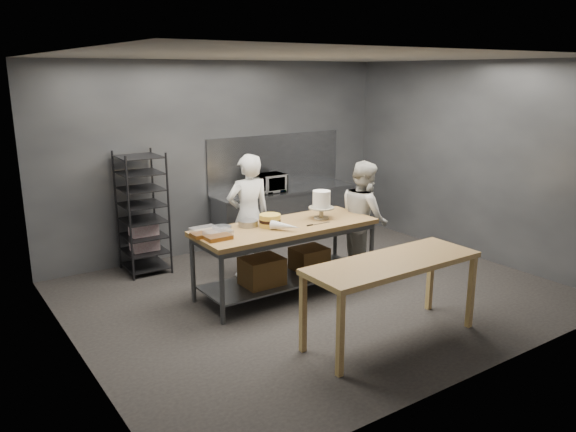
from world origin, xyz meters
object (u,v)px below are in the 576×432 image
Objects in this scene: work_table at (285,251)px; speed_rack at (143,214)px; layer_cake at (270,221)px; microwave at (268,183)px; near_counter at (393,268)px; chef_behind at (249,216)px; chef_right at (364,218)px; frosted_cake_stand at (321,201)px.

work_table is 2.22m from speed_rack.
layer_cake is (-0.19, 0.05, 0.43)m from work_table.
microwave is at bearing 58.21° from layer_cake.
layer_cake is (-0.40, 1.78, 0.19)m from near_counter.
layer_cake reaches higher than near_counter.
chef_behind is 6.40× the size of layer_cake.
near_counter is 3.74m from microwave.
work_table is 4.43× the size of microwave.
microwave is (2.18, 0.08, 0.19)m from speed_rack.
work_table is 8.79× the size of layer_cake.
chef_behind reaches higher than microwave.
microwave is (0.97, 1.91, 0.48)m from work_table.
chef_right is 1.58m from layer_cake.
work_table is 1.20× the size of near_counter.
frosted_cake_stand reaches higher than near_counter.
near_counter is 1.23× the size of chef_right.
frosted_cake_stand reaches higher than work_table.
speed_rack reaches higher than frosted_cake_stand.
near_counter is at bearing -101.70° from microwave.
work_table is 1.40m from chef_right.
near_counter is 5.29× the size of frosted_cake_stand.
microwave is 1.99× the size of layer_cake.
speed_rack is 1.08× the size of chef_right.
near_counter is 7.33× the size of layer_cake.
chef_behind is 1.08m from frosted_cake_stand.
chef_right is 3.00× the size of microwave.
speed_rack reaches higher than chef_behind.
work_table is at bearing 110.89° from chef_right.
microwave is 2.20m from layer_cake.
chef_right is (1.38, 0.03, 0.24)m from work_table.
speed_rack reaches higher than microwave.
chef_behind reaches higher than frosted_cake_stand.
frosted_cake_stand is at bearing -45.47° from speed_rack.
near_counter is 2.12m from chef_right.
chef_behind is at bearing 93.84° from work_table.
work_table reaches higher than near_counter.
chef_behind is 1.51m from microwave.
chef_behind is (-0.26, 2.56, 0.06)m from near_counter.
speed_rack reaches higher than layer_cake.
layer_cake is at bearing -121.79° from microwave.
chef_behind is 1.64m from chef_right.
frosted_cake_stand is 0.80m from layer_cake.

